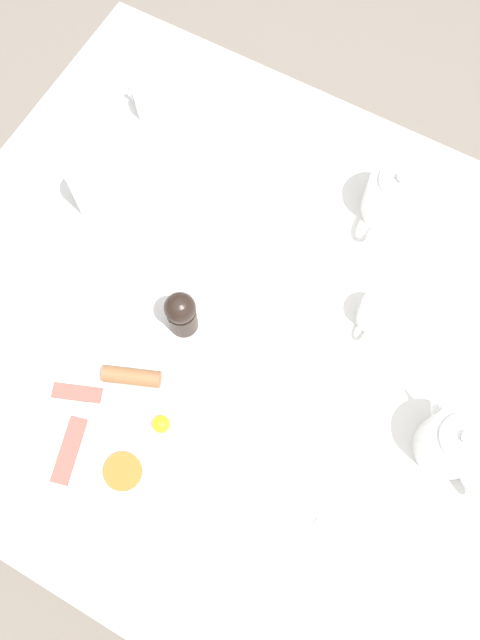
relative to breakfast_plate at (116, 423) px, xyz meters
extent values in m
plane|color=#70665B|center=(-0.25, 0.09, -0.73)|extent=(8.00, 8.00, 0.00)
cube|color=silver|center=(-0.25, 0.09, -0.02)|extent=(1.02, 1.15, 0.03)
cylinder|color=brown|center=(-0.71, -0.43, -0.38)|extent=(0.04, 0.04, 0.69)
cylinder|color=white|center=(0.00, 0.00, 0.00)|extent=(0.30, 0.30, 0.01)
cylinder|color=white|center=(-0.03, 0.07, 0.01)|extent=(0.06, 0.06, 0.00)
sphere|color=yellow|center=(-0.03, 0.07, 0.02)|extent=(0.03, 0.03, 0.03)
cylinder|color=brown|center=(-0.08, -0.01, 0.02)|extent=(0.06, 0.10, 0.03)
cube|color=#B74C42|center=(-0.01, -0.08, 0.01)|extent=(0.05, 0.08, 0.01)
cube|color=#B74C42|center=(0.07, -0.04, 0.01)|extent=(0.11, 0.06, 0.01)
cylinder|color=#D16023|center=(0.06, 0.05, 0.01)|extent=(0.06, 0.06, 0.01)
cylinder|color=white|center=(-0.58, 0.22, 0.04)|extent=(0.10, 0.10, 0.09)
cylinder|color=white|center=(-0.58, 0.22, 0.09)|extent=(0.07, 0.07, 0.01)
sphere|color=white|center=(-0.58, 0.22, 0.10)|extent=(0.02, 0.02, 0.02)
cone|color=white|center=(-0.64, 0.23, 0.05)|extent=(0.05, 0.02, 0.05)
torus|color=white|center=(-0.52, 0.22, 0.04)|extent=(0.08, 0.01, 0.08)
cylinder|color=white|center=(-0.22, 0.48, 0.04)|extent=(0.10, 0.10, 0.09)
cylinder|color=white|center=(-0.22, 0.48, 0.09)|extent=(0.07, 0.07, 0.01)
sphere|color=white|center=(-0.22, 0.48, 0.10)|extent=(0.02, 0.02, 0.02)
cone|color=white|center=(-0.26, 0.43, 0.05)|extent=(0.05, 0.05, 0.05)
torus|color=white|center=(-0.19, 0.53, 0.04)|extent=(0.05, 0.07, 0.08)
cylinder|color=white|center=(-0.56, -0.26, 0.00)|extent=(0.16, 0.16, 0.01)
cylinder|color=white|center=(-0.56, -0.26, 0.03)|extent=(0.08, 0.08, 0.06)
cylinder|color=brown|center=(-0.56, -0.26, 0.02)|extent=(0.07, 0.07, 0.05)
torus|color=white|center=(-0.55, -0.30, 0.03)|extent=(0.01, 0.04, 0.04)
cylinder|color=white|center=(-0.32, -0.25, 0.05)|extent=(0.07, 0.07, 0.12)
cylinder|color=white|center=(-0.37, 0.29, 0.02)|extent=(0.06, 0.06, 0.06)
torus|color=white|center=(-0.33, 0.29, 0.02)|extent=(0.04, 0.01, 0.04)
cylinder|color=black|center=(-0.20, 0.01, 0.02)|extent=(0.05, 0.05, 0.06)
sphere|color=black|center=(-0.20, 0.01, 0.07)|extent=(0.05, 0.05, 0.05)
cube|color=white|center=(-0.39, -0.04, 0.00)|extent=(0.17, 0.18, 0.01)
cube|color=silver|center=(-0.19, 0.24, -0.01)|extent=(0.03, 0.17, 0.00)
cube|color=silver|center=(0.02, 0.45, -0.01)|extent=(0.10, 0.21, 0.00)
cube|color=silver|center=(-0.58, -0.01, -0.01)|extent=(0.05, 0.16, 0.00)
cube|color=silver|center=(-0.16, -0.22, -0.01)|extent=(0.14, 0.11, 0.00)
camera|label=1|loc=(0.06, 0.27, 1.01)|focal=35.00mm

